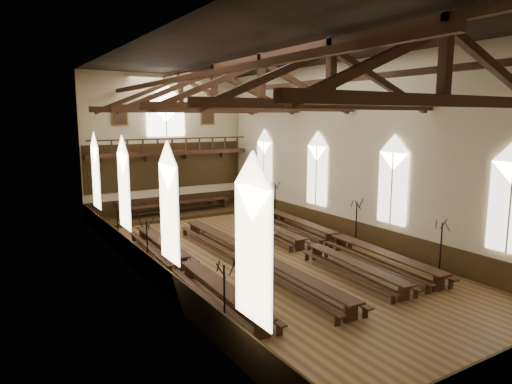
# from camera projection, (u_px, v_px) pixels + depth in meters

# --- Properties ---
(ground) EXTENTS (26.00, 26.00, 0.00)m
(ground) POSITION_uv_depth(u_px,v_px,m) (261.00, 257.00, 22.95)
(ground) COLOR brown
(ground) RESTS_ON ground
(room_walls) EXTENTS (26.00, 26.00, 26.00)m
(room_walls) POSITION_uv_depth(u_px,v_px,m) (261.00, 127.00, 21.91)
(room_walls) COLOR beige
(room_walls) RESTS_ON ground
(wainscot_band) EXTENTS (12.00, 26.00, 1.20)m
(wainscot_band) POSITION_uv_depth(u_px,v_px,m) (261.00, 245.00, 22.85)
(wainscot_band) COLOR #372510
(wainscot_band) RESTS_ON ground
(side_windows) EXTENTS (11.85, 19.80, 4.50)m
(side_windows) POSITION_uv_depth(u_px,v_px,m) (261.00, 183.00, 22.35)
(side_windows) COLOR white
(side_windows) RESTS_ON room_walls
(end_window) EXTENTS (2.80, 0.12, 3.80)m
(end_window) POSITION_uv_depth(u_px,v_px,m) (166.00, 113.00, 32.65)
(end_window) COLOR silver
(end_window) RESTS_ON room_walls
(minstrels_gallery) EXTENTS (11.80, 1.24, 3.70)m
(minstrels_gallery) POSITION_uv_depth(u_px,v_px,m) (168.00, 160.00, 32.98)
(minstrels_gallery) COLOR #341F10
(minstrels_gallery) RESTS_ON room_walls
(portraits) EXTENTS (7.75, 0.09, 1.45)m
(portraits) POSITION_uv_depth(u_px,v_px,m) (166.00, 115.00, 32.66)
(portraits) COLOR brown
(portraits) RESTS_ON room_walls
(roof_trusses) EXTENTS (11.70, 25.70, 2.80)m
(roof_trusses) POSITION_uv_depth(u_px,v_px,m) (261.00, 90.00, 21.63)
(roof_trusses) COLOR #341F10
(roof_trusses) RESTS_ON room_walls
(refectory_row_a) EXTENTS (1.79, 14.32, 0.74)m
(refectory_row_a) POSITION_uv_depth(u_px,v_px,m) (186.00, 263.00, 20.17)
(refectory_row_a) COLOR #341F10
(refectory_row_a) RESTS_ON ground
(refectory_row_b) EXTENTS (1.67, 14.44, 0.75)m
(refectory_row_b) POSITION_uv_depth(u_px,v_px,m) (252.00, 255.00, 21.40)
(refectory_row_b) COLOR #341F10
(refectory_row_b) RESTS_ON ground
(refectory_row_c) EXTENTS (1.94, 13.97, 0.69)m
(refectory_row_c) POSITION_uv_depth(u_px,v_px,m) (309.00, 245.00, 23.17)
(refectory_row_c) COLOR #341F10
(refectory_row_c) RESTS_ON ground
(refectory_row_d) EXTENTS (2.20, 14.70, 0.77)m
(refectory_row_d) POSITION_uv_depth(u_px,v_px,m) (336.00, 237.00, 24.45)
(refectory_row_d) COLOR #341F10
(refectory_row_d) RESTS_ON ground
(dais) EXTENTS (11.40, 3.18, 0.21)m
(dais) POSITION_uv_depth(u_px,v_px,m) (179.00, 214.00, 32.62)
(dais) COLOR #372510
(dais) RESTS_ON ground
(high_table) EXTENTS (7.92, 1.34, 0.74)m
(high_table) POSITION_uv_depth(u_px,v_px,m) (178.00, 204.00, 32.50)
(high_table) COLOR #341F10
(high_table) RESTS_ON dais
(high_chairs) EXTENTS (7.65, 0.45, 0.98)m
(high_chairs) POSITION_uv_depth(u_px,v_px,m) (174.00, 203.00, 33.16)
(high_chairs) COLOR #341F10
(high_chairs) RESTS_ON dais
(candelabrum_left_near) EXTENTS (0.76, 0.75, 2.55)m
(candelabrum_left_near) POSITION_uv_depth(u_px,v_px,m) (225.00, 315.00, 14.34)
(candelabrum_left_near) COLOR black
(candelabrum_left_near) RESTS_ON ground
(candelabrum_left_mid) EXTENTS (0.74, 0.71, 2.45)m
(candelabrum_left_mid) POSITION_uv_depth(u_px,v_px,m) (148.00, 255.00, 20.69)
(candelabrum_left_mid) COLOR black
(candelabrum_left_mid) RESTS_ON ground
(candelabrum_left_far) EXTENTS (0.65, 0.76, 2.46)m
(candelabrum_left_far) POSITION_uv_depth(u_px,v_px,m) (118.00, 232.00, 24.92)
(candelabrum_left_far) COLOR black
(candelabrum_left_far) RESTS_ON ground
(candelabrum_right_near) EXTENTS (0.74, 0.70, 2.45)m
(candelabrum_right_near) POSITION_uv_depth(u_px,v_px,m) (440.00, 257.00, 20.41)
(candelabrum_right_near) COLOR black
(candelabrum_right_near) RESTS_ON ground
(candelabrum_right_mid) EXTENTS (0.69, 0.78, 2.54)m
(candelabrum_right_mid) POSITION_uv_depth(u_px,v_px,m) (356.00, 231.00, 24.91)
(candelabrum_right_mid) COLOR black
(candelabrum_right_mid) RESTS_ON ground
(candelabrum_right_far) EXTENTS (0.68, 0.79, 2.56)m
(candelabrum_right_far) POSITION_uv_depth(u_px,v_px,m) (275.00, 207.00, 31.60)
(candelabrum_right_far) COLOR black
(candelabrum_right_far) RESTS_ON ground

